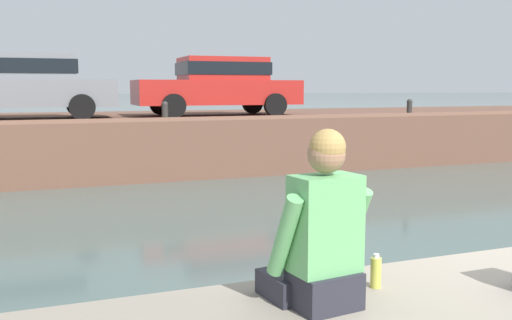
{
  "coord_description": "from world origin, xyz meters",
  "views": [
    {
      "loc": [
        -3.1,
        -3.16,
        2.11
      ],
      "look_at": [
        -0.62,
        3.27,
        1.24
      ],
      "focal_mm": 40.0,
      "sensor_mm": 36.0,
      "label": 1
    }
  ],
  "objects_px": {
    "mooring_bollard_mid": "(165,110)",
    "bottle_drink": "(376,272)",
    "mooring_bollard_east": "(409,107)",
    "car_left_inner_grey": "(22,83)",
    "car_centre_red": "(219,84)",
    "person_seated_left": "(320,238)"
  },
  "relations": [
    {
      "from": "car_left_inner_grey",
      "to": "car_centre_red",
      "type": "relative_size",
      "value": 1.01
    },
    {
      "from": "car_left_inner_grey",
      "to": "mooring_bollard_mid",
      "type": "bearing_deg",
      "value": -33.02
    },
    {
      "from": "mooring_bollard_east",
      "to": "car_left_inner_grey",
      "type": "bearing_deg",
      "value": 168.53
    },
    {
      "from": "bottle_drink",
      "to": "car_left_inner_grey",
      "type": "bearing_deg",
      "value": 100.02
    },
    {
      "from": "car_left_inner_grey",
      "to": "car_centre_red",
      "type": "height_order",
      "value": "same"
    },
    {
      "from": "mooring_bollard_mid",
      "to": "mooring_bollard_east",
      "type": "distance_m",
      "value": 6.6
    },
    {
      "from": "person_seated_left",
      "to": "car_left_inner_grey",
      "type": "bearing_deg",
      "value": 97.9
    },
    {
      "from": "person_seated_left",
      "to": "mooring_bollard_mid",
      "type": "bearing_deg",
      "value": 82.53
    },
    {
      "from": "car_left_inner_grey",
      "to": "bottle_drink",
      "type": "bearing_deg",
      "value": -79.98
    },
    {
      "from": "car_left_inner_grey",
      "to": "person_seated_left",
      "type": "height_order",
      "value": "car_left_inner_grey"
    },
    {
      "from": "car_centre_red",
      "to": "mooring_bollard_east",
      "type": "bearing_deg",
      "value": -22.42
    },
    {
      "from": "car_left_inner_grey",
      "to": "person_seated_left",
      "type": "bearing_deg",
      "value": -82.1
    },
    {
      "from": "mooring_bollard_mid",
      "to": "person_seated_left",
      "type": "bearing_deg",
      "value": -97.47
    },
    {
      "from": "mooring_bollard_mid",
      "to": "person_seated_left",
      "type": "xyz_separation_m",
      "value": [
        -1.32,
        -10.1,
        -0.3
      ]
    },
    {
      "from": "mooring_bollard_mid",
      "to": "bottle_drink",
      "type": "bearing_deg",
      "value": -95.09
    },
    {
      "from": "car_centre_red",
      "to": "mooring_bollard_mid",
      "type": "bearing_deg",
      "value": -134.08
    },
    {
      "from": "car_centre_red",
      "to": "mooring_bollard_east",
      "type": "xyz_separation_m",
      "value": [
        4.72,
        -1.95,
        -0.61
      ]
    },
    {
      "from": "mooring_bollard_mid",
      "to": "bottle_drink",
      "type": "distance_m",
      "value": 10.03
    },
    {
      "from": "mooring_bollard_east",
      "to": "person_seated_left",
      "type": "xyz_separation_m",
      "value": [
        -7.92,
        -10.1,
        -0.3
      ]
    },
    {
      "from": "mooring_bollard_east",
      "to": "car_centre_red",
      "type": "bearing_deg",
      "value": 157.58
    },
    {
      "from": "car_left_inner_grey",
      "to": "mooring_bollard_east",
      "type": "bearing_deg",
      "value": -11.47
    },
    {
      "from": "mooring_bollard_east",
      "to": "bottle_drink",
      "type": "relative_size",
      "value": 2.18
    }
  ]
}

